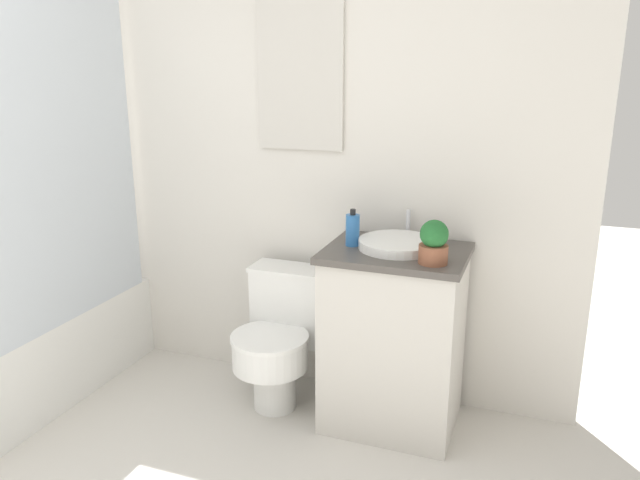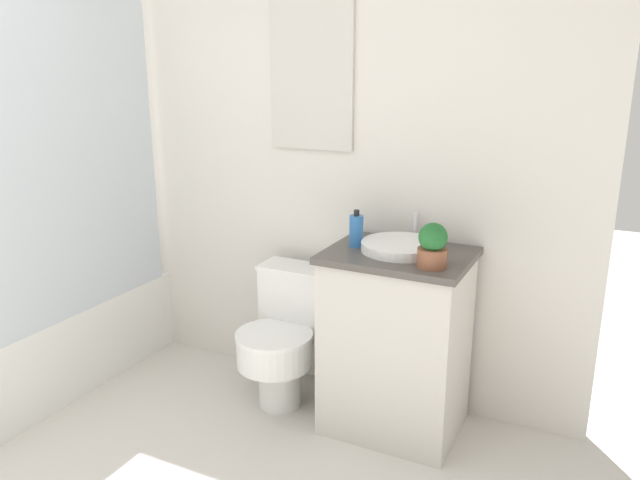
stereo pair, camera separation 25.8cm
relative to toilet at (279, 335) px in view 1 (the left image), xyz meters
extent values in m
cube|color=silver|center=(-0.31, 0.29, 0.90)|extent=(3.35, 0.05, 2.50)
cube|color=beige|center=(0.02, 0.25, 1.21)|extent=(0.43, 0.02, 0.68)
cube|color=beige|center=(0.02, 0.24, 1.21)|extent=(0.40, 0.01, 0.65)
cube|color=white|center=(-1.20, -0.51, -0.13)|extent=(0.56, 1.53, 0.43)
cube|color=silver|center=(-0.93, -0.51, 0.70)|extent=(0.01, 1.41, 1.79)
cylinder|color=white|center=(0.00, -0.07, -0.23)|extent=(0.20, 0.20, 0.24)
cylinder|color=white|center=(0.00, -0.11, -0.04)|extent=(0.36, 0.36, 0.14)
cylinder|color=white|center=(0.00, -0.11, 0.04)|extent=(0.37, 0.37, 0.02)
cube|color=white|center=(0.00, 0.12, 0.11)|extent=(0.35, 0.18, 0.36)
cube|color=white|center=(0.00, 0.12, 0.30)|extent=(0.37, 0.19, 0.02)
cube|color=beige|center=(0.56, 0.01, 0.06)|extent=(0.58, 0.45, 0.81)
cube|color=#4C4742|center=(0.56, 0.01, 0.47)|extent=(0.61, 0.48, 0.03)
cylinder|color=white|center=(0.56, 0.03, 0.51)|extent=(0.34, 0.34, 0.04)
cylinder|color=silver|center=(0.56, 0.22, 0.55)|extent=(0.02, 0.02, 0.13)
cylinder|color=#2D6BB2|center=(0.36, 0.00, 0.56)|extent=(0.06, 0.06, 0.14)
cylinder|color=black|center=(0.36, 0.00, 0.64)|extent=(0.02, 0.02, 0.03)
cylinder|color=brown|center=(0.74, -0.12, 0.53)|extent=(0.12, 0.12, 0.08)
sphere|color=#23662D|center=(0.74, -0.12, 0.61)|extent=(0.11, 0.11, 0.11)
camera|label=1|loc=(1.15, -2.52, 1.28)|focal=35.00mm
camera|label=2|loc=(1.38, -2.41, 1.28)|focal=35.00mm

